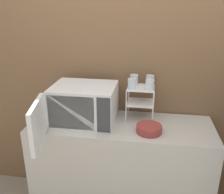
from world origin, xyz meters
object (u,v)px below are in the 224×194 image
object	(u,v)px
microwave	(82,105)
bowl	(149,129)
dish_rack	(140,96)
glass_back_right	(150,80)
glass_front_right	(150,85)
glass_front_left	(132,84)
glass_back_left	(134,80)

from	to	relation	value
microwave	bowl	world-z (taller)	microwave
dish_rack	glass_back_right	xyz separation A→B (m)	(0.07, 0.07, 0.13)
microwave	dish_rack	world-z (taller)	microwave
glass_front_right	dish_rack	bearing A→B (deg)	138.28
bowl	glass_front_left	bearing A→B (deg)	128.60
dish_rack	glass_back_left	bearing A→B (deg)	136.74
dish_rack	glass_front_right	bearing A→B (deg)	-41.72
microwave	glass_back_right	distance (m)	0.62
microwave	glass_back_left	bearing A→B (deg)	29.49
dish_rack	glass_front_right	distance (m)	0.16
glass_back_right	glass_front_left	bearing A→B (deg)	-138.26
glass_back_right	glass_front_right	xyz separation A→B (m)	(0.00, -0.13, 0.00)
dish_rack	glass_back_left	xyz separation A→B (m)	(-0.07, 0.06, 0.13)
dish_rack	glass_front_left	bearing A→B (deg)	-139.32
glass_front_right	glass_back_left	world-z (taller)	same
bowl	glass_front_right	bearing A→B (deg)	93.82
glass_back_left	bowl	xyz separation A→B (m)	(0.15, -0.32, -0.30)
glass_back_left	glass_front_right	bearing A→B (deg)	-42.45
microwave	glass_front_right	size ratio (longest dim) A/B	9.17
microwave	glass_front_left	xyz separation A→B (m)	(0.40, 0.11, 0.17)
glass_front_left	glass_front_right	distance (m)	0.15
glass_back_left	glass_front_left	bearing A→B (deg)	-93.03
dish_rack	glass_back_right	size ratio (longest dim) A/B	3.27
dish_rack	microwave	bearing A→B (deg)	-160.29
glass_back_right	microwave	bearing A→B (deg)	-156.52
glass_back_right	dish_rack	bearing A→B (deg)	-137.26
glass_back_left	bowl	size ratio (longest dim) A/B	0.44
dish_rack	glass_front_left	size ratio (longest dim) A/B	3.27
glass_front_left	bowl	distance (m)	0.40
dish_rack	bowl	world-z (taller)	dish_rack
bowl	dish_rack	bearing A→B (deg)	108.57
glass_back_right	glass_back_left	bearing A→B (deg)	-177.22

